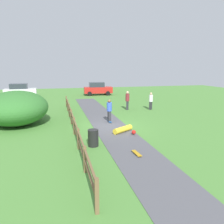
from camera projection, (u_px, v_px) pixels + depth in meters
ground_plane at (110, 126)px, 15.36m from camera, size 60.00×60.00×0.00m
asphalt_path at (110, 126)px, 15.36m from camera, size 2.40×28.00×0.02m
wooden_fence at (73, 119)px, 14.60m from camera, size 0.12×18.12×1.10m
bush_large at (17, 108)px, 15.69m from camera, size 4.47×5.36×2.45m
trash_bin at (93, 138)px, 11.41m from camera, size 0.56×0.56×0.90m
skater_riding at (109, 110)px, 16.28m from camera, size 0.38×0.80×1.73m
skater_fallen at (124, 130)px, 13.85m from camera, size 1.48×1.44×0.36m
skateboard_loose at (137, 153)px, 10.31m from camera, size 0.25×0.81×0.08m
bystander_white at (151, 100)px, 21.28m from camera, size 0.54×0.54×1.71m
bystander_maroon at (127, 99)px, 21.18m from camera, size 0.50×0.50×1.83m
parked_car_red at (98, 89)px, 32.59m from camera, size 4.29×2.19×1.92m
parked_car_white at (20, 91)px, 29.93m from camera, size 4.24×2.07×1.92m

